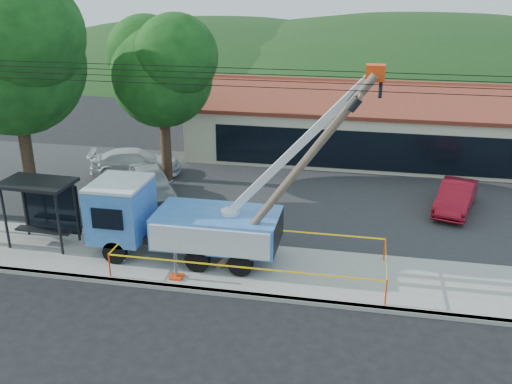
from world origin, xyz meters
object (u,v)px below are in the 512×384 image
object	(u,v)px
leaning_pole	(297,170)
car_red	(454,212)
car_silver	(152,202)
car_white	(137,176)
bus_shelter	(42,197)
utility_truck	(179,219)

from	to	relation	value
leaning_pole	car_red	world-z (taller)	leaning_pole
car_silver	car_white	bearing A→B (deg)	92.07
leaning_pole	car_silver	size ratio (longest dim) A/B	1.57
car_white	car_red	bearing A→B (deg)	-112.83
bus_shelter	car_white	size ratio (longest dim) A/B	0.59
utility_truck	bus_shelter	distance (m)	5.88
car_silver	car_white	xyz separation A→B (m)	(-2.26, 3.50, 0.00)
car_white	car_silver	bearing A→B (deg)	-163.33
utility_truck	bus_shelter	world-z (taller)	utility_truck
leaning_pole	car_white	size ratio (longest dim) A/B	1.55
leaning_pole	car_silver	bearing A→B (deg)	142.25
leaning_pole	utility_truck	bearing A→B (deg)	171.72
utility_truck	car_silver	distance (m)	6.63
leaning_pole	car_red	size ratio (longest dim) A/B	1.82
car_red	utility_truck	bearing A→B (deg)	-132.07
car_white	bus_shelter	bearing A→B (deg)	162.00
car_silver	car_red	bearing A→B (deg)	-24.77
car_silver	car_red	size ratio (longest dim) A/B	1.16
car_red	car_white	xyz separation A→B (m)	(-16.86, 1.97, 0.00)
utility_truck	leaning_pole	world-z (taller)	utility_truck
leaning_pole	bus_shelter	world-z (taller)	leaning_pole
utility_truck	car_white	xyz separation A→B (m)	(-5.57, 8.99, -1.72)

